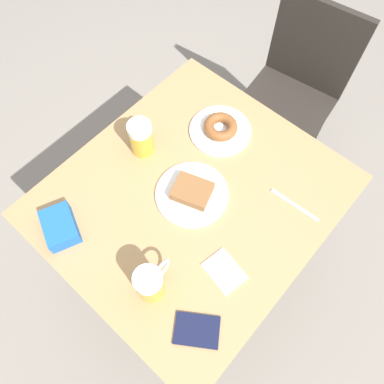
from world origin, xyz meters
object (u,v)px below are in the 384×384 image
object	(u,v)px
beer_mug_left	(141,137)
beer_mug_center	(150,283)
fork	(294,205)
napkin_folded	(224,271)
chair	(298,81)
blue_pouch	(60,227)
passport_near_edge	(197,330)
plate_with_donut	(220,129)
plate_with_cake	(192,194)

from	to	relation	value
beer_mug_left	beer_mug_center	world-z (taller)	same
fork	napkin_folded	bearing A→B (deg)	-95.53
chair	beer_mug_center	bearing A→B (deg)	-86.79
beer_mug_left	blue_pouch	world-z (taller)	beer_mug_left
chair	napkin_folded	world-z (taller)	chair
beer_mug_center	blue_pouch	size ratio (longest dim) A/B	0.86
beer_mug_center	napkin_folded	xyz separation A→B (m)	(0.12, 0.18, -0.07)
passport_near_edge	blue_pouch	world-z (taller)	blue_pouch
plate_with_donut	napkin_folded	distance (m)	0.51
chair	plate_with_cake	distance (m)	0.90
plate_with_cake	beer_mug_center	distance (m)	0.33
plate_with_cake	blue_pouch	bearing A→B (deg)	-121.87
beer_mug_center	passport_near_edge	xyz separation A→B (m)	(0.17, -0.00, -0.06)
plate_with_donut	passport_near_edge	xyz separation A→B (m)	(0.39, -0.57, -0.01)
beer_mug_left	passport_near_edge	world-z (taller)	beer_mug_left
plate_with_cake	beer_mug_center	world-z (taller)	beer_mug_center
blue_pouch	beer_mug_left	bearing A→B (deg)	93.95
chair	fork	distance (m)	0.79
plate_with_donut	beer_mug_center	bearing A→B (deg)	-69.35
beer_mug_center	beer_mug_left	bearing A→B (deg)	138.18
beer_mug_center	napkin_folded	distance (m)	0.23
chair	plate_with_cake	world-z (taller)	chair
beer_mug_left	blue_pouch	xyz separation A→B (m)	(0.03, -0.39, -0.04)
plate_with_cake	blue_pouch	xyz separation A→B (m)	(-0.22, -0.36, 0.01)
beer_mug_left	beer_mug_center	distance (m)	0.49
napkin_folded	fork	xyz separation A→B (m)	(0.03, 0.32, -0.00)
beer_mug_center	blue_pouch	xyz separation A→B (m)	(-0.34, -0.06, -0.04)
beer_mug_left	napkin_folded	distance (m)	0.52
plate_with_donut	blue_pouch	distance (m)	0.64
plate_with_cake	fork	size ratio (longest dim) A/B	1.36
beer_mug_center	passport_near_edge	distance (m)	0.19
plate_with_donut	napkin_folded	size ratio (longest dim) A/B	1.68
fork	beer_mug_center	bearing A→B (deg)	-107.30
fork	passport_near_edge	distance (m)	0.50
blue_pouch	plate_with_cake	bearing A→B (deg)	58.13
plate_with_cake	passport_near_edge	bearing A→B (deg)	-46.33
beer_mug_center	passport_near_edge	world-z (taller)	beer_mug_center
napkin_folded	passport_near_edge	bearing A→B (deg)	-74.85
beer_mug_center	napkin_folded	world-z (taller)	beer_mug_center
napkin_folded	beer_mug_center	bearing A→B (deg)	-124.84
plate_with_cake	beer_mug_left	distance (m)	0.26
plate_with_cake	beer_mug_left	world-z (taller)	beer_mug_left
beer_mug_left	napkin_folded	world-z (taller)	beer_mug_left
plate_with_donut	fork	xyz separation A→B (m)	(0.37, -0.07, -0.01)
blue_pouch	fork	bearing A→B (deg)	48.30
plate_with_donut	passport_near_edge	size ratio (longest dim) A/B	1.45
napkin_folded	chair	bearing A→B (deg)	109.16
plate_with_cake	passport_near_edge	distance (m)	0.42
passport_near_edge	blue_pouch	xyz separation A→B (m)	(-0.52, -0.06, 0.02)
napkin_folded	blue_pouch	size ratio (longest dim) A/B	0.84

